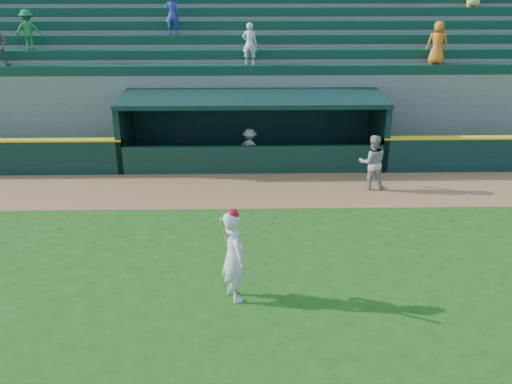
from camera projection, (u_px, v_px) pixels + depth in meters
ground at (257, 266)px, 13.98m from camera, size 120.00×120.00×0.00m
warning_track at (254, 190)px, 18.51m from camera, size 40.00×3.00×0.01m
dugout_player_front at (372, 162)px, 18.32m from camera, size 0.88×0.69×1.81m
dugout_player_inside at (250, 148)px, 20.27m from camera, size 1.06×0.84×1.43m
dugout at (252, 124)px, 20.86m from camera, size 9.40×2.80×2.46m
stands at (250, 72)px, 24.68m from camera, size 34.50×6.26×7.02m
batter_at_plate at (233, 255)px, 12.28m from camera, size 0.79×0.93×2.17m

